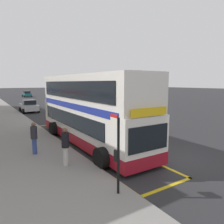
# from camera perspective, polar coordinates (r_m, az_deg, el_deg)

# --- Properties ---
(ground_plane) EXTENTS (260.00, 260.00, 0.00)m
(ground_plane) POSITION_cam_1_polar(r_m,az_deg,el_deg) (40.03, -20.35, 1.89)
(ground_plane) COLOR #28282B
(double_decker_bus) EXTENTS (3.18, 11.45, 4.40)m
(double_decker_bus) POSITION_cam_1_polar(r_m,az_deg,el_deg) (13.58, -6.45, 0.10)
(double_decker_bus) COLOR white
(double_decker_bus) RESTS_ON ground
(bus_bay_markings) EXTENTS (2.84, 14.31, 0.01)m
(bus_bay_markings) POSITION_cam_1_polar(r_m,az_deg,el_deg) (14.09, -7.04, -8.19)
(bus_bay_markings) COLOR gold
(bus_bay_markings) RESTS_ON ground
(bus_stop_sign) EXTENTS (0.09, 0.51, 2.71)m
(bus_stop_sign) POSITION_cam_1_polar(r_m,az_deg,el_deg) (7.18, 1.39, -9.75)
(bus_stop_sign) COLOR black
(bus_stop_sign) RESTS_ON pavement_near
(parked_car_teal_far) EXTENTS (2.09, 4.20, 1.62)m
(parked_car_teal_far) POSITION_cam_1_polar(r_m,az_deg,el_deg) (62.34, -22.16, 4.55)
(parked_car_teal_far) COLOR #196066
(parked_car_teal_far) RESTS_ON ground
(parked_car_silver_kerbside) EXTENTS (2.09, 4.20, 1.62)m
(parked_car_silver_kerbside) POSITION_cam_1_polar(r_m,az_deg,el_deg) (30.27, -21.67, 1.52)
(parked_car_silver_kerbside) COLOR #B2B5BA
(parked_car_silver_kerbside) RESTS_ON ground
(pedestrian_waiting_near_sign) EXTENTS (0.34, 0.34, 1.71)m
(pedestrian_waiting_near_sign) POSITION_cam_1_polar(r_m,az_deg,el_deg) (11.92, -20.44, -6.35)
(pedestrian_waiting_near_sign) COLOR #33478C
(pedestrian_waiting_near_sign) RESTS_ON pavement_near
(pedestrian_further_back) EXTENTS (0.34, 0.34, 1.77)m
(pedestrian_further_back) POSITION_cam_1_polar(r_m,az_deg,el_deg) (9.86, -12.56, -8.76)
(pedestrian_further_back) COLOR #B7B2AD
(pedestrian_further_back) RESTS_ON pavement_near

